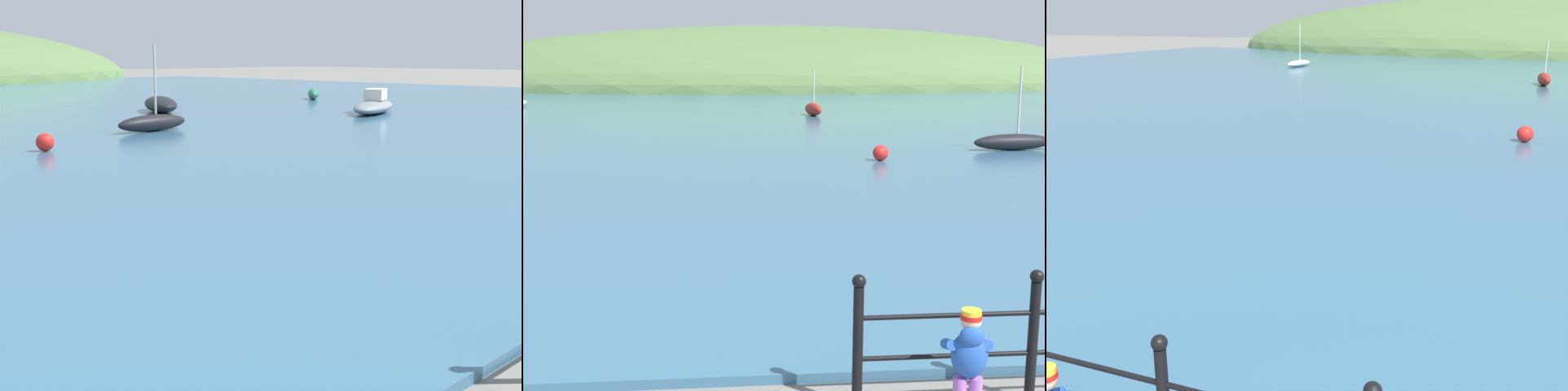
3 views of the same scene
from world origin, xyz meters
The scene contains 5 objects.
water centered at (0.00, 32.00, 0.05)m, with size 80.00×60.00×0.10m, color #386684.
far_hillside centered at (0.00, 71.07, 0.00)m, with size 73.23×40.27×12.00m.
boat_nearest_quay centered at (-1.03, 31.53, 0.42)m, with size 0.90×2.14×2.28m.
boat_far_left centered at (-17.24, 38.48, 0.34)m, with size 1.05×3.15×2.91m.
mooring_buoy centered at (-1.14, 15.73, 0.32)m, with size 0.44×0.44×0.44m, color red.
Camera 3 is at (-0.57, -1.66, 3.34)m, focal length 42.00 mm.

